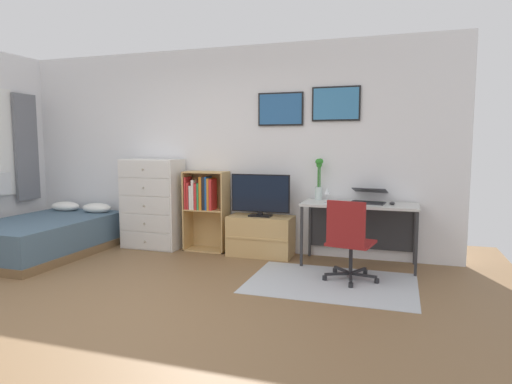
{
  "coord_description": "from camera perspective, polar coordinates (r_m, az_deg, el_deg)",
  "views": [
    {
      "loc": [
        2.29,
        -3.14,
        1.43
      ],
      "look_at": [
        0.77,
        1.5,
        0.9
      ],
      "focal_mm": 31.03,
      "sensor_mm": 36.0,
      "label": 1
    }
  ],
  "objects": [
    {
      "name": "television",
      "position": [
        5.59,
        0.55,
        -0.47
      ],
      "size": [
        0.77,
        0.16,
        0.54
      ],
      "color": "black",
      "rests_on": "tv_stand"
    },
    {
      "name": "office_chair",
      "position": [
        4.68,
        11.86,
        -5.9
      ],
      "size": [
        0.58,
        0.57,
        0.86
      ],
      "rotation": [
        0.0,
        0.0,
        -0.19
      ],
      "color": "#232326",
      "rests_on": "ground_plane"
    },
    {
      "name": "bookshelf",
      "position": [
        5.95,
        -6.68,
        -1.36
      ],
      "size": [
        0.58,
        0.3,
        1.07
      ],
      "color": "tan",
      "rests_on": "ground_plane"
    },
    {
      "name": "bamboo_vase",
      "position": [
        5.52,
        8.11,
        1.85
      ],
      "size": [
        0.1,
        0.09,
        0.51
      ],
      "color": "silver",
      "rests_on": "desk"
    },
    {
      "name": "computer_mouse",
      "position": [
        5.28,
        17.16,
        -1.4
      ],
      "size": [
        0.06,
        0.1,
        0.03
      ],
      "primitive_type": "ellipsoid",
      "color": "#262628",
      "rests_on": "desk"
    },
    {
      "name": "bed",
      "position": [
        6.42,
        -25.54,
        -5.12
      ],
      "size": [
        1.26,
        1.97,
        0.59
      ],
      "rotation": [
        0.0,
        0.0,
        0.01
      ],
      "color": "brown",
      "rests_on": "ground_plane"
    },
    {
      "name": "wine_glass",
      "position": [
        5.23,
        9.12,
        0.03
      ],
      "size": [
        0.07,
        0.07,
        0.18
      ],
      "color": "silver",
      "rests_on": "desk"
    },
    {
      "name": "dresser",
      "position": [
        6.26,
        -13.18,
        -1.45
      ],
      "size": [
        0.8,
        0.46,
        1.22
      ],
      "color": "silver",
      "rests_on": "ground_plane"
    },
    {
      "name": "wall_back_with_posters",
      "position": [
        6.02,
        -4.13,
        5.51
      ],
      "size": [
        6.12,
        0.09,
        2.7
      ],
      "color": "white",
      "rests_on": "ground_plane"
    },
    {
      "name": "desk",
      "position": [
        5.39,
        13.24,
        -2.79
      ],
      "size": [
        1.32,
        0.56,
        0.74
      ],
      "color": "silver",
      "rests_on": "ground_plane"
    },
    {
      "name": "laptop",
      "position": [
        5.4,
        14.32,
        -0.61
      ],
      "size": [
        0.44,
        0.46,
        0.17
      ],
      "rotation": [
        0.0,
        0.0,
        -0.11
      ],
      "color": "#333338",
      "rests_on": "desk"
    },
    {
      "name": "area_rug",
      "position": [
        4.72,
        9.68,
        -11.46
      ],
      "size": [
        1.7,
        1.2,
        0.01
      ],
      "primitive_type": "cube",
      "color": "#B2B7BC",
      "rests_on": "ground_plane"
    },
    {
      "name": "ground_plane",
      "position": [
        4.14,
        -17.38,
        -14.27
      ],
      "size": [
        7.2,
        7.2,
        0.0
      ],
      "primitive_type": "plane",
      "color": "brown"
    },
    {
      "name": "tv_stand",
      "position": [
        5.69,
        0.61,
        -5.68
      ],
      "size": [
        0.82,
        0.41,
        0.51
      ],
      "color": "tan",
      "rests_on": "ground_plane"
    }
  ]
}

